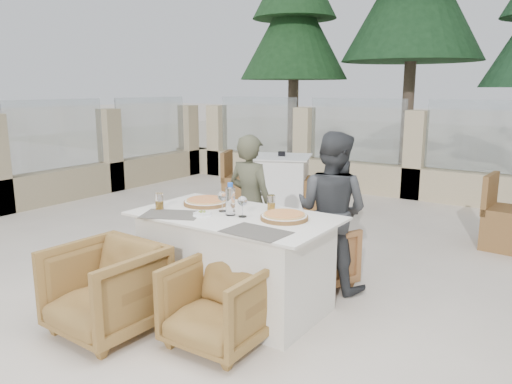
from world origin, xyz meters
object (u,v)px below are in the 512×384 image
Objects in this scene: wine_glass_centre at (222,200)px; beer_glass_left at (159,201)px; armchair_near_left at (106,290)px; dining_table at (235,261)px; diner_right at (332,211)px; beer_glass_right at (271,203)px; wine_glass_near at (242,205)px; bg_table_a at (281,182)px; diner_left at (250,203)px; water_bottle at (230,199)px; olive_dish at (202,213)px; armchair_far_left at (237,236)px; pizza_right at (284,216)px; pizza_left at (206,202)px; armchair_far_right at (313,255)px; armchair_near_right at (219,305)px.

wine_glass_centre is 1.38× the size of beer_glass_left.
armchair_near_left is (-0.37, -0.91, -0.54)m from wine_glass_centre.
diner_right is (0.45, 0.81, 0.31)m from dining_table.
diner_right is (0.28, 0.54, -0.14)m from beer_glass_right.
wine_glass_near reaches higher than bg_table_a.
diner_right is at bearing 66.56° from wine_glass_near.
diner_left reaches higher than beer_glass_left.
water_bottle is 1.93× the size of beer_glass_left.
olive_dish is (-0.18, -0.18, 0.41)m from dining_table.
beer_glass_left is 1.04× the size of beer_glass_right.
diner_left is 0.81× the size of bg_table_a.
armchair_far_left is (-0.65, 0.82, -0.56)m from wine_glass_near.
diner_right is (0.05, 0.72, -0.10)m from pizza_right.
pizza_left is at bearing 86.92° from armchair_near_left.
diner_left is (-0.71, 0.04, 0.38)m from armchair_far_right.
olive_dish is 1.16m from armchair_far_right.
beer_glass_right is 3.31m from bg_table_a.
bg_table_a is (-1.28, 3.30, -0.41)m from olive_dish.
armchair_far_left is (-0.42, 0.77, -0.56)m from wine_glass_centre.
olive_dish is 0.08× the size of diner_right.
diner_left reaches higher than bg_table_a.
pizza_left is at bearing -167.41° from beer_glass_right.
dining_table is 0.49m from wine_glass_near.
dining_table is 1.01m from armchair_near_left.
dining_table is 2.42× the size of armchair_far_left.
pizza_left is at bearing 91.59° from diner_left.
armchair_far_left is at bearing 111.35° from olive_dish.
beer_glass_right is at bearing 12.59° from pizza_left.
beer_glass_right is 0.21× the size of armchair_far_right.
beer_glass_right is 1.00m from armchair_near_right.
armchair_far_left is at bearing 143.63° from pizza_right.
pizza_right reaches higher than bg_table_a.
wine_glass_near reaches higher than armchair_near_right.
armchair_near_left is at bearing 94.66° from armchair_far_left.
armchair_near_left is at bearing -133.31° from pizza_right.
pizza_right is 0.22× the size of bg_table_a.
bg_table_a reaches higher than armchair_far_left.
dining_table is 0.92m from diner_left.
wine_glass_near is (0.24, -0.05, 0.00)m from wine_glass_centre.
armchair_far_left is at bearing 144.16° from beer_glass_right.
diner_right is at bearing 57.39° from olive_dish.
water_bottle reaches higher than bg_table_a.
pizza_left is 2.88× the size of beer_glass_left.
diner_left reaches higher than armchair_far_left.
water_bottle reaches higher than armchair_far_left.
pizza_right is 1.97× the size of wine_glass_near.
armchair_far_right is 0.44m from diner_right.
beer_glass_right is at bearing 62.11° from armchair_near_left.
armchair_near_left is at bearing -81.28° from beer_glass_left.
beer_glass_left is at bearing -120.52° from pizza_left.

